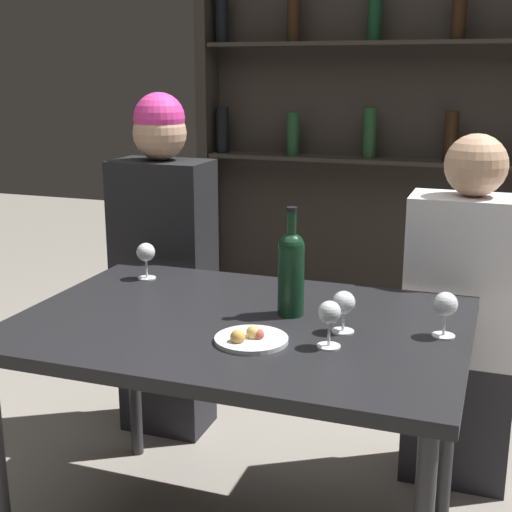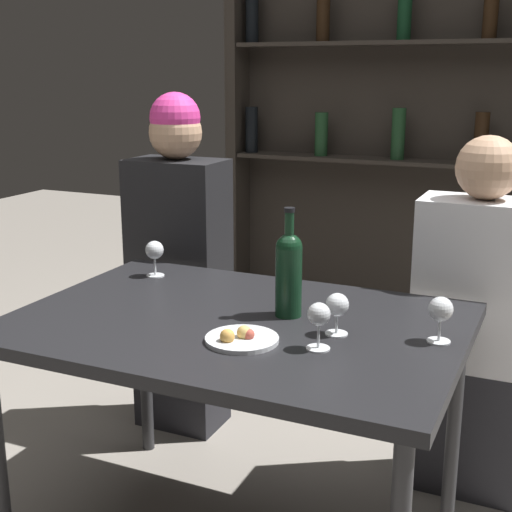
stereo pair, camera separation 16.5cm
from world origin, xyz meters
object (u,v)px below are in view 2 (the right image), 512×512
Objects in this scene: wine_glass_1 at (337,306)px; seated_person_right at (475,331)px; wine_glass_2 at (155,252)px; wine_bottle at (289,270)px; food_plate_0 at (241,338)px; seated_person_left at (179,270)px; wine_glass_3 at (319,317)px; wine_glass_0 at (441,311)px.

seated_person_right is at bearing 65.37° from wine_glass_1.
wine_glass_1 is at bearing -20.45° from wine_glass_2.
wine_bottle reaches higher than wine_glass_1.
seated_person_right is at bearing 18.77° from wine_glass_2.
food_plate_0 is 0.99m from seated_person_left.
wine_bottle is at bearing 128.39° from wine_glass_3.
wine_glass_1 is at bearing -26.31° from wine_bottle.
seated_person_right is (0.03, 0.56, -0.24)m from wine_glass_0.
wine_glass_0 is at bearing -4.16° from wine_bottle.
wine_glass_2 reaches higher than food_plate_0.
seated_person_left is at bearing 138.44° from wine_glass_3.
seated_person_right is at bearing 49.51° from wine_bottle.
wine_glass_3 is 0.82m from seated_person_right.
wine_bottle is 2.56× the size of wine_glass_3.
seated_person_left is at bearing 141.49° from wine_bottle.
seated_person_right is (1.00, 0.34, -0.24)m from wine_glass_2.
seated_person_right reaches higher than wine_glass_0.
wine_glass_2 is at bearing 159.55° from wine_glass_1.
food_plate_0 is at bearing -122.39° from seated_person_right.
seated_person_right reaches higher than wine_glass_3.
seated_person_left reaches higher than wine_glass_3.
wine_glass_1 is at bearing 36.79° from food_plate_0.
wine_glass_1 is 0.93× the size of wine_glass_3.
food_plate_0 is at bearing -155.79° from wine_glass_0.
wine_glass_3 is (-0.26, -0.17, 0.00)m from wine_glass_0.
food_plate_0 is 0.16× the size of seated_person_right.
wine_glass_2 is 0.67m from food_plate_0.
wine_glass_2 is 0.81m from wine_glass_3.
food_plate_0 is at bearing -169.79° from wine_glass_3.
wine_glass_1 is 0.59× the size of food_plate_0.
wine_glass_0 is at bearing -92.69° from seated_person_right.
wine_glass_3 is (0.71, -0.39, 0.00)m from wine_glass_2.
wine_glass_3 reaches higher than food_plate_0.
wine_glass_2 is at bearing -161.23° from seated_person_right.
wine_glass_2 and wine_glass_3 have the same top height.
wine_bottle is 0.59m from wine_glass_2.
wine_glass_3 is 0.64× the size of food_plate_0.
wine_bottle is at bearing -130.49° from seated_person_right.
food_plate_0 is (0.52, -0.42, -0.07)m from wine_glass_2.
seated_person_left is (-1.08, 0.56, -0.16)m from wine_glass_0.
wine_glass_3 is 0.09× the size of seated_person_left.
wine_bottle reaches higher than wine_glass_0.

